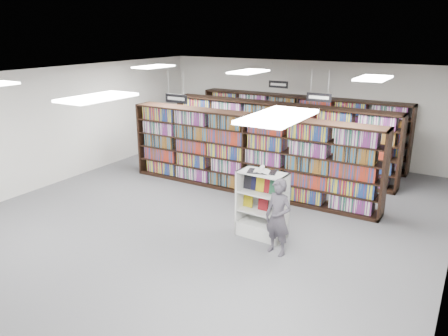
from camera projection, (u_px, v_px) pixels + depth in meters
The scene contains 18 objects.
floor at pixel (206, 218), 10.08m from camera, with size 12.00×12.00×0.00m, color #4C4D51.
ceiling at pixel (204, 77), 9.11m from camera, with size 10.00×12.00×0.10m, color white.
wall_back at pixel (303, 110), 14.52m from camera, with size 10.00×0.10×3.20m, color silver.
wall_left at pixel (53, 127), 12.02m from camera, with size 0.10×12.00×3.20m, color silver.
bookshelf_row_near at pixel (247, 154), 11.41m from camera, with size 7.00×0.60×2.10m.
bookshelf_row_mid at pixel (278, 138), 13.05m from camera, with size 7.00×0.60×2.10m.
bookshelf_row_far at pixel (299, 128), 14.44m from camera, with size 7.00×0.60×2.10m.
aisle_sign_left at pixel (176, 98), 10.86m from camera, with size 0.65×0.02×0.80m.
aisle_sign_right at pixel (319, 97), 11.05m from camera, with size 0.65×0.02×0.80m.
aisle_sign_center at pixel (278, 84), 13.66m from camera, with size 0.65×0.02×0.80m.
troffer_front_center at pixel (97, 98), 6.67m from camera, with size 0.60×1.20×0.04m, color white.
troffer_front_right at pixel (278, 117), 5.21m from camera, with size 0.60×1.20×0.04m, color white.
troffer_back_left at pixel (154, 67), 12.22m from camera, with size 0.60×1.20×0.04m, color white.
troffer_back_center at pixel (249, 72), 10.77m from camera, with size 0.60×1.20×0.04m, color white.
troffer_back_right at pixel (373, 78), 9.31m from camera, with size 0.60×1.20×0.04m, color white.
endcap_display at pixel (263, 214), 9.08m from camera, with size 1.03×0.55×1.41m.
open_book at pixel (262, 170), 8.78m from camera, with size 0.64×0.47×0.13m.
shopper at pixel (278, 217), 8.27m from camera, with size 0.55×0.36×1.51m, color #46424C.
Camera 1 is at (5.07, -7.76, 4.15)m, focal length 35.00 mm.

